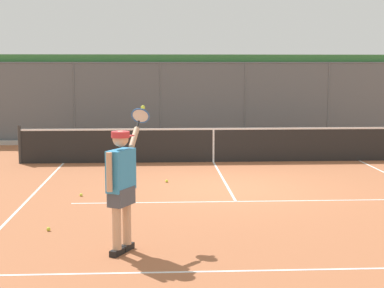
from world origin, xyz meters
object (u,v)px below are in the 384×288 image
(tennis_player, at_px, (122,181))
(tennis_ball_near_baseline, at_px, (81,195))
(tennis_ball_near_net, at_px, (48,229))
(tennis_ball_mid_court, at_px, (167,181))

(tennis_player, bearing_deg, tennis_ball_near_baseline, 43.20)
(tennis_ball_near_baseline, xyz_separation_m, tennis_ball_near_net, (0.20, 2.66, 0.00))
(tennis_player, xyz_separation_m, tennis_ball_near_baseline, (1.08, -3.87, -1.03))
(tennis_ball_mid_court, bearing_deg, tennis_ball_near_baseline, 38.31)
(tennis_ball_near_net, bearing_deg, tennis_ball_near_baseline, -94.26)
(tennis_player, relative_size, tennis_ball_mid_court, 31.43)
(tennis_player, distance_m, tennis_ball_near_baseline, 4.15)
(tennis_ball_near_baseline, bearing_deg, tennis_ball_mid_court, -141.69)
(tennis_ball_mid_court, xyz_separation_m, tennis_ball_near_net, (2.00, 4.08, 0.00))
(tennis_player, bearing_deg, tennis_ball_near_net, 74.18)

